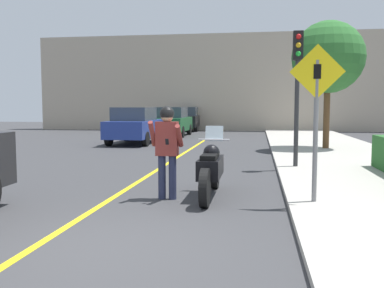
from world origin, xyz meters
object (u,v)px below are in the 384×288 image
Objects in this scene: crossing_sign at (316,108)px; street_tree at (328,58)px; motorcycle at (211,170)px; parked_car_black at (187,119)px; parked_car_green at (171,121)px; person_biker at (167,143)px; traffic_light at (297,73)px; parked_car_blue at (135,125)px.

crossing_sign is 10.06m from street_tree.
parked_car_black is at bearing 100.56° from motorcycle.
parked_car_green is (-7.60, 7.30, -2.72)m from street_tree.
crossing_sign is at bearing -70.78° from parked_car_green.
crossing_sign is at bearing -5.86° from person_biker.
street_tree reaches higher than crossing_sign.
traffic_light reaches higher than parked_car_blue.
traffic_light is at bearing 89.19° from crossing_sign.
parked_car_blue is 1.00× the size of parked_car_black.
person_biker is 0.41× the size of parked_car_blue.
person_biker reaches higher than parked_car_black.
crossing_sign is 0.73× the size of traffic_light.
parked_car_blue is at bearing 119.27° from crossing_sign.
traffic_light reaches higher than motorcycle.
traffic_light is 0.85× the size of parked_car_black.
motorcycle is 2.26m from crossing_sign.
traffic_light is 0.85× the size of parked_car_green.
parked_car_blue is 11.05m from parked_car_black.
parked_car_green is at bearing 115.34° from traffic_light.
parked_car_green is (-5.94, 17.04, -0.84)m from crossing_sign.
parked_car_green is (0.63, 5.31, 0.00)m from parked_car_blue.
person_biker is 0.48× the size of traffic_light.
parked_car_blue and parked_car_green have the same top height.
person_biker is at bearing -123.05° from traffic_light.
parked_car_blue is at bearing -96.79° from parked_car_green.
traffic_light is (2.67, 4.10, 1.55)m from person_biker.
traffic_light is at bearing -64.66° from parked_car_green.
street_tree is (4.26, 9.47, 2.53)m from person_biker.
motorcycle is 0.57× the size of parked_car_black.
parked_car_green is at bearing 83.21° from parked_car_blue.
parked_car_green and parked_car_black have the same top height.
street_tree is 1.16× the size of parked_car_black.
parked_car_black is at bearing 120.36° from street_tree.
traffic_light is 0.85× the size of parked_car_blue.
parked_car_black is (-4.13, 22.16, 0.34)m from motorcycle.
parked_car_blue reaches higher than motorcycle.
crossing_sign is 13.47m from parked_car_blue.
parked_car_blue and parked_car_black have the same top height.
street_tree reaches higher than motorcycle.
crossing_sign is at bearing -75.30° from parked_car_black.
person_biker reaches higher than parked_car_blue.
motorcycle is 16.96m from parked_car_green.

